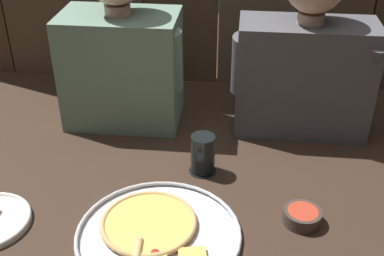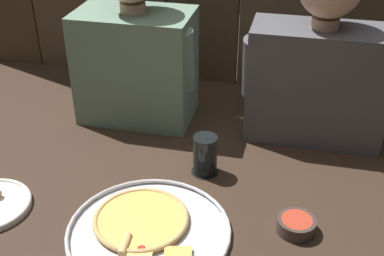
{
  "view_description": "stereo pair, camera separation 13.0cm",
  "coord_description": "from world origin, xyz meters",
  "views": [
    {
      "loc": [
        0.1,
        -1.01,
        0.86
      ],
      "look_at": [
        -0.02,
        0.1,
        0.18
      ],
      "focal_mm": 46.48,
      "sensor_mm": 36.0,
      "label": 1
    },
    {
      "loc": [
        0.23,
        -0.99,
        0.86
      ],
      "look_at": [
        -0.02,
        0.1,
        0.18
      ],
      "focal_mm": 46.48,
      "sensor_mm": 36.0,
      "label": 2
    }
  ],
  "objects": [
    {
      "name": "ground_plane",
      "position": [
        0.0,
        0.0,
        0.0
      ],
      "size": [
        3.2,
        3.2,
        0.0
      ],
      "primitive_type": "plane",
      "color": "#332319"
    },
    {
      "name": "drinking_glass",
      "position": [
        0.0,
        0.16,
        0.06
      ],
      "size": [
        0.08,
        0.08,
        0.12
      ],
      "color": "black",
      "rests_on": "ground"
    },
    {
      "name": "diner_right",
      "position": [
        0.29,
        0.44,
        0.26
      ],
      "size": [
        0.45,
        0.2,
        0.58
      ],
      "color": "#4C4C51",
      "rests_on": "ground"
    },
    {
      "name": "diner_left",
      "position": [
        -0.29,
        0.44,
        0.26
      ],
      "size": [
        0.41,
        0.23,
        0.59
      ],
      "color": "slate",
      "rests_on": "ground"
    },
    {
      "name": "dipping_bowl",
      "position": [
        0.27,
        -0.03,
        0.02
      ],
      "size": [
        0.1,
        0.1,
        0.04
      ],
      "color": "#3D332D",
      "rests_on": "ground"
    },
    {
      "name": "pizza_tray",
      "position": [
        -0.09,
        -0.12,
        0.01
      ],
      "size": [
        0.41,
        0.41,
        0.03
      ],
      "color": "silver",
      "rests_on": "ground"
    }
  ]
}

